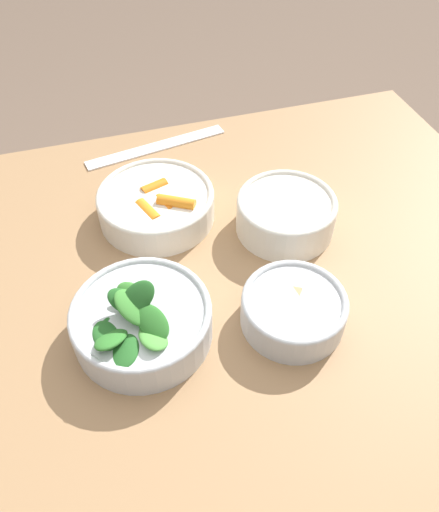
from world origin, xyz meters
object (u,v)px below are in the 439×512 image
(bowl_cookies, at_px, (293,309))
(ruler, at_px, (157,147))
(bowl_carrots, at_px, (156,204))
(bowl_beans_hotdog, at_px, (286,215))
(bowl_greens, at_px, (141,321))

(bowl_cookies, height_order, ruler, bowl_cookies)
(bowl_carrots, height_order, ruler, bowl_carrots)
(bowl_beans_hotdog, bearing_deg, bowl_carrots, 155.75)
(bowl_greens, xyz_separation_m, bowl_beans_hotdog, (0.26, 0.14, -0.00))
(bowl_carrots, height_order, bowl_beans_hotdog, bowl_beans_hotdog)
(bowl_cookies, bearing_deg, bowl_carrots, 116.97)
(bowl_greens, distance_m, bowl_beans_hotdog, 0.29)
(bowl_cookies, xyz_separation_m, ruler, (-0.09, 0.45, -0.03))
(bowl_carrots, height_order, bowl_greens, bowl_greens)
(bowl_greens, bearing_deg, bowl_cookies, -10.28)
(bowl_greens, distance_m, ruler, 0.43)
(bowl_greens, xyz_separation_m, ruler, (0.11, 0.42, -0.03))
(bowl_beans_hotdog, bearing_deg, bowl_greens, -151.98)
(bowl_beans_hotdog, relative_size, ruler, 0.56)
(bowl_carrots, distance_m, ruler, 0.20)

